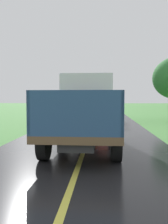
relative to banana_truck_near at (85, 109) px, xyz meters
name	(u,v)px	position (x,y,z in m)	size (l,w,h in m)	color
banana_truck_near	(85,109)	(0.00, 0.00, 0.00)	(2.38, 5.82, 2.80)	#2D2D30
banana_truck_far	(96,104)	(0.15, 11.01, 0.01)	(2.38, 5.81, 2.80)	#2D2D30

